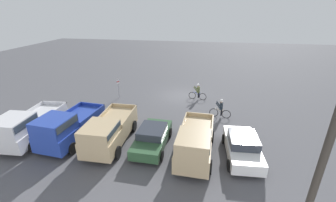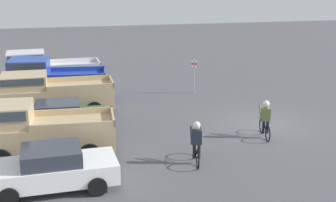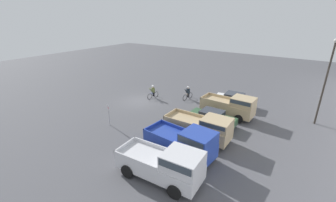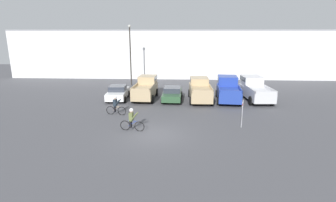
{
  "view_description": "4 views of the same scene",
  "coord_description": "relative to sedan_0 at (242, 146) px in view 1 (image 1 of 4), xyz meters",
  "views": [
    {
      "loc": [
        -2.3,
        21.51,
        8.47
      ],
      "look_at": [
        0.67,
        4.42,
        1.2
      ],
      "focal_mm": 24.0,
      "sensor_mm": 36.0,
      "label": 1
    },
    {
      "loc": [
        -19.39,
        8.81,
        7.07
      ],
      "look_at": [
        0.67,
        4.42,
        1.2
      ],
      "focal_mm": 50.0,
      "sensor_mm": 36.0,
      "label": 2
    },
    {
      "loc": [
        18.31,
        16.48,
        9.57
      ],
      "look_at": [
        0.67,
        4.42,
        1.2
      ],
      "focal_mm": 24.0,
      "sensor_mm": 36.0,
      "label": 3
    },
    {
      "loc": [
        1.77,
        -16.47,
        6.59
      ],
      "look_at": [
        0.67,
        4.42,
        1.2
      ],
      "focal_mm": 28.0,
      "sensor_mm": 36.0,
      "label": 4
    }
  ],
  "objects": [
    {
      "name": "sedan_0",
      "position": [
        0.0,
        0.0,
        0.0
      ],
      "size": [
        2.16,
        4.31,
        1.45
      ],
      "color": "white",
      "rests_on": "ground_plane"
    },
    {
      "name": "lamppost",
      "position": [
        -0.07,
        7.68,
        3.72
      ],
      "size": [
        0.36,
        0.36,
        7.69
      ],
      "color": "#2D2823",
      "rests_on": "ground_plane"
    },
    {
      "name": "sedan_1",
      "position": [
        5.6,
        -0.14,
        -0.02
      ],
      "size": [
        2.08,
        4.32,
        1.39
      ],
      "color": "#2D5133",
      "rests_on": "ground_plane"
    },
    {
      "name": "ground_plane",
      "position": [
        4.76,
        -9.5,
        -0.72
      ],
      "size": [
        80.0,
        80.0,
        0.0
      ],
      "primitive_type": "plane",
      "color": "#4C4C51"
    },
    {
      "name": "pickup_truck_0",
      "position": [
        2.82,
        0.65,
        0.41
      ],
      "size": [
        2.32,
        5.21,
        2.2
      ],
      "color": "tan",
      "rests_on": "ground_plane"
    },
    {
      "name": "cyclist_0",
      "position": [
        3.1,
        -8.86,
        0.13
      ],
      "size": [
        1.76,
        0.52,
        1.66
      ],
      "color": "black",
      "rests_on": "ground_plane"
    },
    {
      "name": "cyclist_1",
      "position": [
        1.06,
        -5.22,
        0.11
      ],
      "size": [
        1.74,
        0.52,
        1.65
      ],
      "color": "black",
      "rests_on": "ground_plane"
    },
    {
      "name": "pickup_truck_3",
      "position": [
        13.97,
        0.63,
        0.45
      ],
      "size": [
        2.52,
        5.52,
        2.27
      ],
      "color": "silver",
      "rests_on": "ground_plane"
    },
    {
      "name": "fire_lane_sign",
      "position": [
        10.89,
        -7.82,
        0.53
      ],
      "size": [
        0.15,
        0.28,
        2.06
      ],
      "color": "#9E9EA3",
      "rests_on": "ground_plane"
    },
    {
      "name": "pickup_truck_1",
      "position": [
        8.4,
        0.21,
        0.38
      ],
      "size": [
        2.27,
        5.37,
        2.12
      ],
      "color": "tan",
      "rests_on": "ground_plane"
    },
    {
      "name": "pickup_truck_2",
      "position": [
        11.24,
        0.31,
        0.45
      ],
      "size": [
        2.64,
        5.31,
        2.31
      ],
      "color": "#233D9E",
      "rests_on": "ground_plane"
    }
  ]
}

